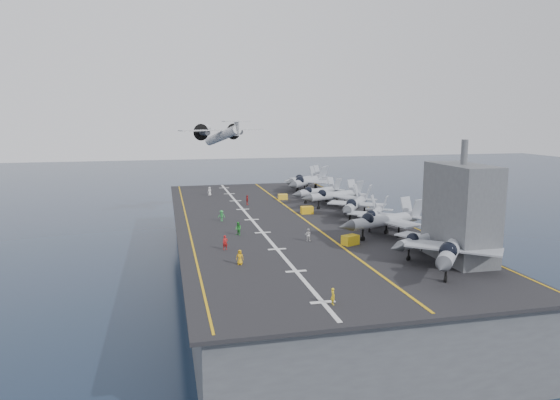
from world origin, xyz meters
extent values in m
plane|color=#142135|center=(0.00, 0.00, 0.00)|extent=(500.00, 500.00, 0.00)
cube|color=#56595E|center=(0.00, 0.00, 5.00)|extent=(36.00, 90.00, 10.00)
cube|color=black|center=(0.00, 0.00, 10.20)|extent=(38.00, 92.00, 0.40)
cube|color=gold|center=(3.00, 0.00, 10.42)|extent=(0.35, 90.00, 0.02)
cube|color=silver|center=(-6.00, 0.00, 10.42)|extent=(0.50, 90.00, 0.02)
cube|color=gold|center=(-17.00, 0.00, 10.42)|extent=(0.25, 90.00, 0.02)
cube|color=gold|center=(18.50, 0.00, 10.42)|extent=(0.25, 90.00, 0.02)
imported|color=gold|center=(-11.94, -25.86, 11.32)|extent=(1.27, 1.03, 1.84)
imported|color=#B21919|center=(-12.84, -18.66, 11.39)|extent=(1.34, 1.04, 1.99)
imported|color=green|center=(-9.91, -10.83, 11.42)|extent=(1.34, 1.48, 2.05)
imported|color=green|center=(-11.21, 0.01, 11.35)|extent=(1.35, 1.15, 1.90)
imported|color=#B21919|center=(-4.35, 14.63, 11.40)|extent=(0.86, 1.24, 2.01)
imported|color=silver|center=(-10.69, 28.38, 11.40)|extent=(1.43, 1.26, 2.00)
imported|color=yellow|center=(-5.22, -40.76, 11.23)|extent=(0.68, 1.01, 1.66)
imported|color=silver|center=(-0.67, -16.63, 11.33)|extent=(1.31, 1.09, 1.85)
camera|label=1|loc=(-20.41, -83.76, 28.18)|focal=32.00mm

